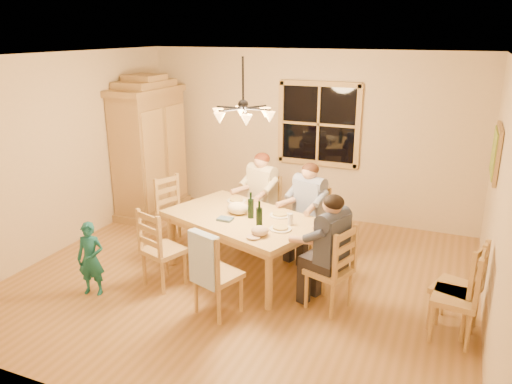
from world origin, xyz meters
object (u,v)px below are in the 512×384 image
at_px(chair_far_right, 307,237).
at_px(chair_spare_back, 454,302).
at_px(chair_end_left, 177,224).
at_px(adult_woman, 261,187).
at_px(chandelier, 243,113).
at_px(chair_end_right, 329,283).
at_px(adult_plaid_man, 309,199).
at_px(wine_bottle_a, 251,205).
at_px(child, 91,259).
at_px(adult_slate_man, 331,238).
at_px(chair_far_left, 261,222).
at_px(chair_spare_front, 453,311).
at_px(armoire, 150,151).
at_px(chair_near_left, 164,262).
at_px(wine_bottle_b, 259,214).
at_px(chair_near_right, 218,287).
at_px(dining_table, 243,224).

height_order(chair_far_right, chair_spare_back, same).
bearing_deg(chair_end_left, adult_woman, 136.74).
height_order(chandelier, chair_end_right, chandelier).
height_order(chandelier, adult_plaid_man, chandelier).
height_order(wine_bottle_a, child, wine_bottle_a).
height_order(adult_woman, adult_slate_man, same).
relative_size(wine_bottle_a, child, 0.37).
distance_m(chair_end_left, child, 1.64).
bearing_deg(adult_slate_man, chair_far_left, 63.43).
distance_m(chair_far_left, chair_end_left, 1.22).
bearing_deg(adult_slate_man, chair_spare_front, -75.14).
distance_m(chair_far_right, child, 2.80).
height_order(armoire, chair_near_left, armoire).
relative_size(armoire, child, 2.59).
xyz_separation_m(chair_far_left, adult_slate_man, (1.39, -1.42, 0.54)).
bearing_deg(chair_end_left, chair_end_right, 90.00).
bearing_deg(chair_far_right, chair_end_right, 136.64).
distance_m(adult_woman, wine_bottle_b, 1.35).
xyz_separation_m(child, chair_spare_back, (3.94, 0.87, -0.14)).
bearing_deg(child, chair_spare_front, -5.47).
bearing_deg(chair_end_left, child, 13.33).
xyz_separation_m(wine_bottle_a, chair_spare_back, (2.42, -0.32, -0.62)).
distance_m(chair_near_right, chair_spare_front, 2.43).
height_order(chair_end_left, adult_slate_man, adult_slate_man).
relative_size(chair_end_left, chair_spare_back, 1.00).
bearing_deg(chair_spare_front, wine_bottle_a, 83.75).
distance_m(dining_table, child, 1.85).
relative_size(wine_bottle_a, wine_bottle_b, 1.00).
xyz_separation_m(chair_end_left, chair_spare_back, (3.77, -0.75, 0.00)).
xyz_separation_m(dining_table, child, (-1.40, -1.20, -0.22)).
xyz_separation_m(chandelier, chair_end_left, (-1.32, 0.58, -1.77)).
relative_size(dining_table, adult_woman, 2.47).
distance_m(chair_far_right, wine_bottle_b, 1.20).
bearing_deg(adult_woman, adult_slate_man, 153.43).
xyz_separation_m(adult_plaid_man, chair_spare_front, (1.90, -1.24, -0.54)).
bearing_deg(chair_near_left, adult_plaid_man, 64.80).
relative_size(chair_near_right, adult_slate_man, 1.13).
bearing_deg(chair_spare_front, armoire, 73.70).
bearing_deg(armoire, chair_far_left, -11.81).
xyz_separation_m(chair_near_right, adult_plaid_man, (0.48, 1.71, 0.54)).
xyz_separation_m(chair_near_right, chair_spare_front, (2.38, 0.47, 0.00)).
bearing_deg(wine_bottle_a, chandelier, -101.38).
xyz_separation_m(chair_far_left, chair_end_right, (1.39, -1.42, 0.00)).
bearing_deg(chandelier, wine_bottle_a, 78.62).
bearing_deg(adult_woman, chair_end_right, 153.43).
xyz_separation_m(chair_end_left, adult_plaid_man, (1.87, 0.29, 0.54)).
distance_m(chair_end_right, wine_bottle_b, 1.11).
bearing_deg(adult_slate_man, dining_table, 90.00).
bearing_deg(adult_plaid_man, chair_spare_front, 165.87).
bearing_deg(wine_bottle_b, chair_far_right, 72.93).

